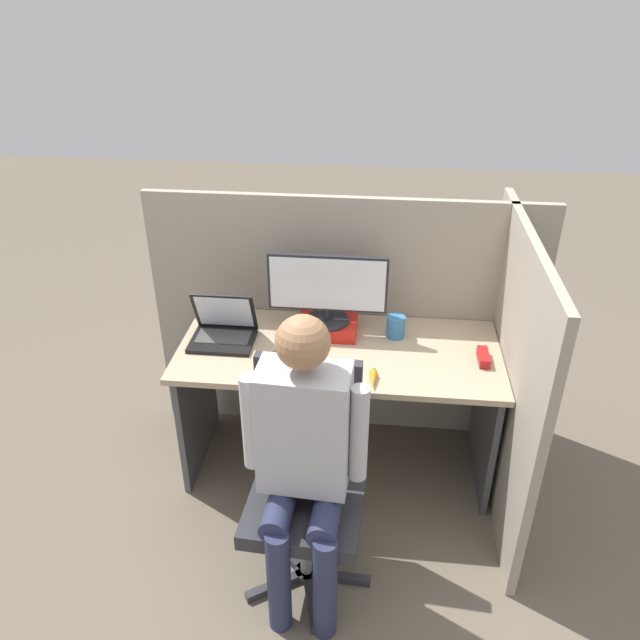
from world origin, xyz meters
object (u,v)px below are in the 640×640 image
(stapler, at_px, (483,357))
(carrot_toy, at_px, (373,379))
(laptop, at_px, (223,331))
(monitor, at_px, (328,288))
(paper_box, at_px, (327,326))
(coffee_mug, at_px, (396,327))
(office_chair, at_px, (307,475))
(person, at_px, (304,451))

(stapler, height_order, carrot_toy, stapler)
(laptop, bearing_deg, monitor, 15.17)
(paper_box, xyz_separation_m, laptop, (-0.49, -0.13, 0.02))
(stapler, bearing_deg, coffee_mug, 155.74)
(monitor, xyz_separation_m, office_chair, (-0.01, -0.77, -0.47))
(paper_box, distance_m, coffee_mug, 0.34)
(laptop, bearing_deg, coffee_mug, 8.33)
(stapler, xyz_separation_m, coffee_mug, (-0.40, 0.18, 0.03))
(monitor, relative_size, person, 0.45)
(paper_box, xyz_separation_m, monitor, (0.00, 0.00, 0.21))
(monitor, xyz_separation_m, carrot_toy, (0.24, -0.42, -0.22))
(monitor, distance_m, coffee_mug, 0.39)
(carrot_toy, distance_m, person, 0.55)
(monitor, relative_size, coffee_mug, 5.28)
(stapler, distance_m, person, 1.04)
(paper_box, bearing_deg, coffee_mug, -1.62)
(monitor, xyz_separation_m, laptop, (-0.49, -0.13, -0.19))
(laptop, xyz_separation_m, person, (0.49, -0.78, -0.02))
(paper_box, bearing_deg, monitor, 90.00)
(paper_box, bearing_deg, office_chair, -90.76)
(monitor, height_order, coffee_mug, monitor)
(paper_box, relative_size, carrot_toy, 2.09)
(coffee_mug, bearing_deg, stapler, -24.26)
(paper_box, distance_m, laptop, 0.51)
(carrot_toy, distance_m, office_chair, 0.50)
(laptop, relative_size, office_chair, 0.32)
(laptop, bearing_deg, carrot_toy, -21.28)
(carrot_toy, bearing_deg, coffee_mug, 76.72)
(paper_box, height_order, office_chair, office_chair)
(person, bearing_deg, monitor, 89.91)
(person, bearing_deg, coffee_mug, 69.50)
(carrot_toy, bearing_deg, laptop, 158.72)
(laptop, distance_m, coffee_mug, 0.84)
(stapler, xyz_separation_m, carrot_toy, (-0.50, -0.23, -0.00))
(monitor, bearing_deg, stapler, -14.70)
(monitor, height_order, person, person)
(carrot_toy, height_order, coffee_mug, coffee_mug)
(office_chair, bearing_deg, person, -86.49)
(monitor, distance_m, laptop, 0.55)
(carrot_toy, bearing_deg, person, -115.97)
(paper_box, height_order, stapler, paper_box)
(office_chair, height_order, coffee_mug, office_chair)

